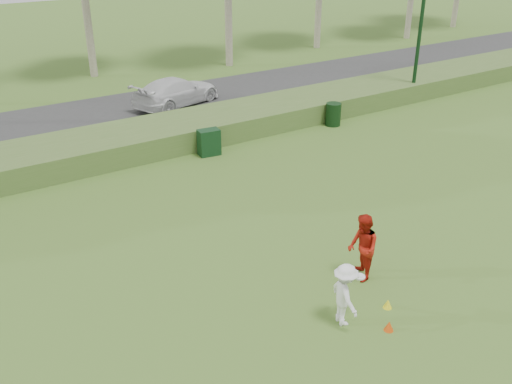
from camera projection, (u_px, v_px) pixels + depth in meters
ground at (345, 300)px, 13.88m from camera, size 120.00×120.00×0.00m
reed_strip at (147, 138)px, 22.75m from camera, size 80.00×3.00×0.90m
park_road at (105, 115)px, 26.71m from camera, size 80.00×6.00×0.06m
player_white at (345, 295)px, 12.78m from camera, size 0.93×1.10×1.54m
player_red at (363, 248)px, 14.35m from camera, size 0.97×1.07×1.79m
cone_orange at (389, 326)px, 12.81m from camera, size 0.22×0.22×0.24m
cone_yellow at (388, 304)px, 13.55m from camera, size 0.22×0.22×0.24m
utility_cabinet at (209, 142)px, 22.13m from camera, size 0.88×0.61×1.03m
trash_bin at (333, 114)px, 25.31m from camera, size 0.81×0.81×1.01m
car_right at (176, 91)px, 27.79m from camera, size 5.00×3.22×1.35m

